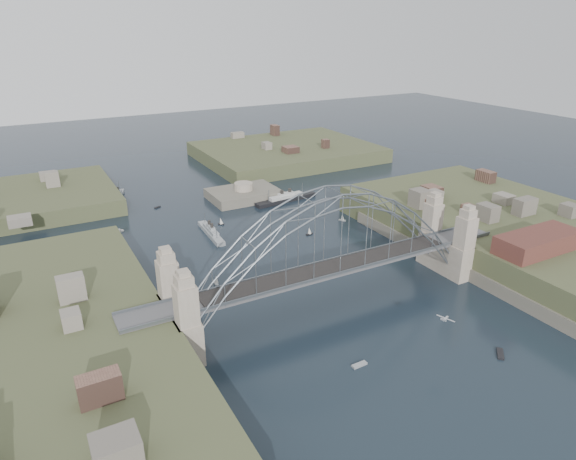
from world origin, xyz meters
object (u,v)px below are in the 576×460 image
at_px(naval_cruiser_far, 118,197).
at_px(ocean_liner, 286,199).
at_px(bridge, 332,250).
at_px(fort_island, 244,200).
at_px(naval_cruiser_near, 211,232).
at_px(wharf_shed, 538,242).

xyz_separation_m(naval_cruiser_far, ocean_liner, (47.29, -28.60, 0.05)).
distance_m(bridge, fort_island, 72.14).
bearing_deg(ocean_liner, naval_cruiser_far, 148.84).
bearing_deg(naval_cruiser_far, ocean_liner, -31.16).
relative_size(fort_island, naval_cruiser_near, 1.27).
bearing_deg(wharf_shed, fort_island, 110.85).
relative_size(wharf_shed, naval_cruiser_far, 1.34).
relative_size(bridge, naval_cruiser_far, 5.63).
bearing_deg(naval_cruiser_far, bridge, -74.76).
distance_m(wharf_shed, ocean_liner, 78.41).
xyz_separation_m(wharf_shed, naval_cruiser_far, (-68.40, 103.56, -9.21)).
bearing_deg(wharf_shed, ocean_liner, 105.72).
relative_size(bridge, fort_island, 3.82).
bearing_deg(naval_cruiser_far, naval_cruiser_near, -69.88).
height_order(fort_island, ocean_liner, fort_island).
bearing_deg(fort_island, wharf_shed, -69.15).
bearing_deg(ocean_liner, bridge, -110.59).
height_order(bridge, naval_cruiser_far, bridge).
bearing_deg(naval_cruiser_far, fort_island, -28.25).
relative_size(bridge, wharf_shed, 4.20).
distance_m(fort_island, naval_cruiser_near, 31.46).
bearing_deg(wharf_shed, naval_cruiser_far, 123.44).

